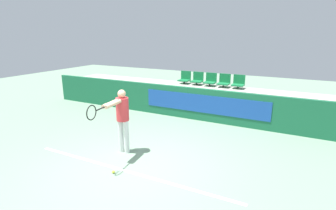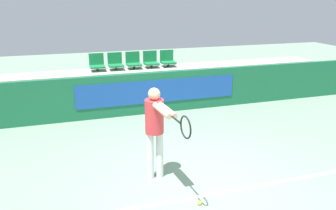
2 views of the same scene
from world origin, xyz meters
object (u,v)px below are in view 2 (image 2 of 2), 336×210
object	(u,v)px
stadium_chair_7	(133,62)
stadium_chair_9	(168,60)
tennis_player	(156,125)
stadium_chair_2	(141,84)
stadium_chair_0	(101,87)
stadium_chair_3	(159,82)
stadium_chair_4	(177,81)
stadium_chair_1	(121,85)
stadium_chair_5	(97,64)
stadium_chair_6	(115,63)
stadium_chair_8	(151,61)
tennis_ball	(199,203)

from	to	relation	value
stadium_chair_7	stadium_chair_9	distance (m)	1.11
tennis_player	stadium_chair_2	bearing A→B (deg)	75.45
stadium_chair_0	stadium_chair_7	bearing A→B (deg)	40.68
stadium_chair_2	stadium_chair_3	distance (m)	0.56
stadium_chair_4	stadium_chair_2	bearing A→B (deg)	180.00
tennis_player	stadium_chair_4	bearing A→B (deg)	61.06
stadium_chair_0	tennis_player	world-z (taller)	tennis_player
stadium_chair_1	stadium_chair_5	xyz separation A→B (m)	(-0.56, 0.96, 0.47)
stadium_chair_0	stadium_chair_7	distance (m)	1.54
stadium_chair_6	stadium_chair_7	world-z (taller)	same
stadium_chair_2	tennis_player	bearing A→B (deg)	-98.88
stadium_chair_7	stadium_chair_8	xyz separation A→B (m)	(0.56, 0.00, 0.00)
stadium_chair_5	tennis_player	xyz separation A→B (m)	(0.48, -5.02, -0.13)
stadium_chair_4	stadium_chair_0	bearing A→B (deg)	180.00
stadium_chair_6	stadium_chair_4	bearing A→B (deg)	-29.82
stadium_chair_1	stadium_chair_4	xyz separation A→B (m)	(1.67, 0.00, 0.00)
stadium_chair_8	stadium_chair_4	bearing A→B (deg)	-59.82
stadium_chair_5	tennis_ball	size ratio (longest dim) A/B	7.78
stadium_chair_9	stadium_chair_8	bearing A→B (deg)	180.00
stadium_chair_0	stadium_chair_3	size ratio (longest dim) A/B	1.00
stadium_chair_6	stadium_chair_3	bearing A→B (deg)	-40.68
stadium_chair_7	stadium_chair_8	distance (m)	0.56
stadium_chair_0	stadium_chair_8	bearing A→B (deg)	29.82
stadium_chair_1	tennis_ball	bearing A→B (deg)	-85.96
stadium_chair_3	stadium_chair_8	world-z (taller)	stadium_chair_8
stadium_chair_1	stadium_chair_9	distance (m)	1.98
stadium_chair_1	stadium_chair_9	xyz separation A→B (m)	(1.67, 0.96, 0.47)
stadium_chair_4	stadium_chair_9	bearing A→B (deg)	90.00
stadium_chair_5	stadium_chair_0	bearing A→B (deg)	-90.00
stadium_chair_8	stadium_chair_9	distance (m)	0.56
stadium_chair_0	tennis_player	distance (m)	4.11
stadium_chair_6	stadium_chair_0	bearing A→B (deg)	-120.18
stadium_chair_0	stadium_chair_9	bearing A→B (deg)	23.26
stadium_chair_1	stadium_chair_0	bearing A→B (deg)	180.00
stadium_chair_4	tennis_player	world-z (taller)	tennis_player
stadium_chair_0	stadium_chair_2	world-z (taller)	same
stadium_chair_5	tennis_ball	world-z (taller)	stadium_chair_5
stadium_chair_6	stadium_chair_5	bearing A→B (deg)	180.00
tennis_ball	stadium_chair_1	bearing A→B (deg)	94.04
stadium_chair_5	stadium_chair_9	xyz separation A→B (m)	(2.23, 0.00, 0.00)
stadium_chair_5	tennis_player	size ratio (longest dim) A/B	0.31
stadium_chair_3	stadium_chair_5	world-z (taller)	stadium_chair_5
stadium_chair_0	stadium_chair_8	xyz separation A→B (m)	(1.67, 0.96, 0.47)
stadium_chair_2	stadium_chair_5	world-z (taller)	stadium_chair_5
stadium_chair_5	tennis_player	bearing A→B (deg)	-84.56
stadium_chair_0	stadium_chair_3	xyz separation A→B (m)	(1.67, 0.00, 0.00)
stadium_chair_2	stadium_chair_0	bearing A→B (deg)	180.00
stadium_chair_1	tennis_player	distance (m)	4.08
stadium_chair_1	tennis_player	world-z (taller)	tennis_player
stadium_chair_3	stadium_chair_9	xyz separation A→B (m)	(0.56, 0.96, 0.47)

